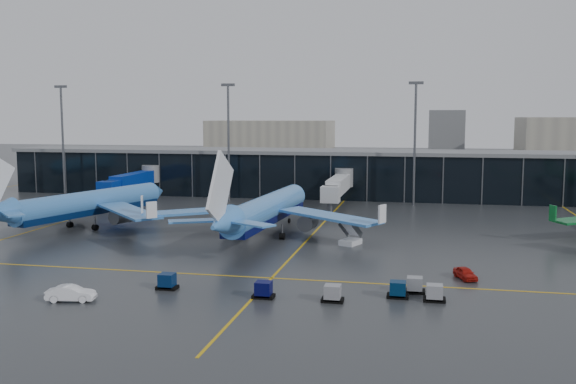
% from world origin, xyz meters
% --- Properties ---
extents(ground, '(600.00, 600.00, 0.00)m').
position_xyz_m(ground, '(0.00, 0.00, 0.00)').
color(ground, '#282B2D').
rests_on(ground, ground).
extents(terminal_pier, '(142.00, 17.00, 10.70)m').
position_xyz_m(terminal_pier, '(0.00, 62.00, 5.42)').
color(terminal_pier, black).
rests_on(terminal_pier, ground).
extents(jet_bridges, '(94.00, 27.50, 7.20)m').
position_xyz_m(jet_bridges, '(-35.00, 42.99, 4.55)').
color(jet_bridges, '#595B60').
rests_on(jet_bridges, ground).
extents(flood_masts, '(203.00, 0.50, 25.50)m').
position_xyz_m(flood_masts, '(5.00, 50.00, 13.81)').
color(flood_masts, '#595B60').
rests_on(flood_masts, ground).
extents(distant_hangars, '(260.00, 71.00, 22.00)m').
position_xyz_m(distant_hangars, '(49.94, 270.08, 8.79)').
color(distant_hangars, '#B2AD99').
rests_on(distant_hangars, ground).
extents(taxi_lines, '(220.00, 120.00, 0.02)m').
position_xyz_m(taxi_lines, '(10.00, 10.61, 0.01)').
color(taxi_lines, gold).
rests_on(taxi_lines, ground).
extents(airliner_arkefly, '(46.90, 50.37, 12.84)m').
position_xyz_m(airliner_arkefly, '(-27.40, 12.10, 6.42)').
color(airliner_arkefly, '#3B79C4').
rests_on(airliner_arkefly, ground).
extents(airliner_klm_near, '(40.99, 45.99, 13.44)m').
position_xyz_m(airliner_klm_near, '(3.36, 10.31, 6.72)').
color(airliner_klm_near, '#438ADD').
rests_on(airliner_klm_near, ground).
extents(baggage_carts, '(30.17, 6.53, 1.70)m').
position_xyz_m(baggage_carts, '(17.98, -21.10, 0.76)').
color(baggage_carts, black).
rests_on(baggage_carts, ground).
extents(mobile_airstair, '(3.26, 3.80, 3.45)m').
position_xyz_m(mobile_airstair, '(16.71, 6.06, 0.77)').
color(mobile_airstair, white).
rests_on(mobile_airstair, ground).
extents(service_van_red, '(2.93, 4.27, 1.35)m').
position_xyz_m(service_van_red, '(31.68, -10.90, 0.68)').
color(service_van_red, '#B0150D').
rests_on(service_van_red, ground).
extents(service_van_white, '(5.08, 2.64, 1.59)m').
position_xyz_m(service_van_white, '(-7.57, -28.09, 0.80)').
color(service_van_white, white).
rests_on(service_van_white, ground).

